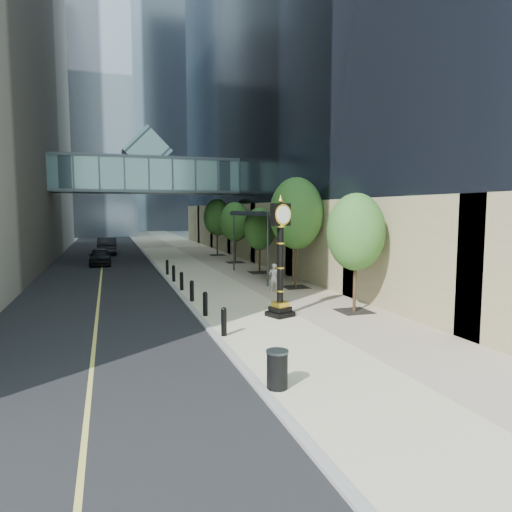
% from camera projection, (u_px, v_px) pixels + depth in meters
% --- Properties ---
extents(ground, '(320.00, 320.00, 0.00)m').
position_uv_depth(ground, '(307.00, 338.00, 15.82)').
color(ground, gray).
rests_on(ground, ground).
extents(road, '(8.00, 180.00, 0.02)m').
position_uv_depth(road, '(104.00, 249.00, 51.54)').
color(road, black).
rests_on(road, ground).
extents(sidewalk, '(8.00, 180.00, 0.06)m').
position_uv_depth(sidewalk, '(175.00, 247.00, 53.99)').
color(sidewalk, '#C1B694').
rests_on(sidewalk, ground).
extents(curb, '(0.25, 180.00, 0.07)m').
position_uv_depth(curb, '(140.00, 248.00, 52.76)').
color(curb, gray).
rests_on(curb, ground).
extents(distant_tower_a, '(24.00, 22.00, 78.00)m').
position_uv_depth(distant_tower_a, '(55.00, 9.00, 78.60)').
color(distant_tower_a, '#8F9CB4').
rests_on(distant_tower_a, ground).
extents(distant_tower_b, '(26.00, 24.00, 90.00)m').
position_uv_depth(distant_tower_b, '(173.00, 32.00, 103.98)').
color(distant_tower_b, '#8F9CB4').
rests_on(distant_tower_b, ground).
extents(distant_tower_c, '(22.00, 22.00, 65.00)m').
position_uv_depth(distant_tower_c, '(106.00, 107.00, 124.30)').
color(distant_tower_c, '#8F9CB4').
rests_on(distant_tower_c, ground).
extents(skywalk, '(17.00, 4.20, 5.80)m').
position_uv_depth(skywalk, '(147.00, 173.00, 40.63)').
color(skywalk, slate).
rests_on(skywalk, ground).
extents(entrance_canopy, '(3.00, 8.00, 4.38)m').
position_uv_depth(entrance_canopy, '(267.00, 214.00, 29.72)').
color(entrance_canopy, '#383F44').
rests_on(entrance_canopy, ground).
extents(bollard_row, '(0.20, 16.20, 0.90)m').
position_uv_depth(bollard_row, '(186.00, 287.00, 23.46)').
color(bollard_row, black).
rests_on(bollard_row, sidewalk).
extents(street_trees, '(3.02, 28.57, 6.20)m').
position_uv_depth(street_trees, '(262.00, 220.00, 31.27)').
color(street_trees, black).
rests_on(street_trees, sidewalk).
extents(street_clock, '(1.17, 1.17, 4.85)m').
position_uv_depth(street_clock, '(280.00, 266.00, 18.65)').
color(street_clock, black).
rests_on(street_clock, sidewalk).
extents(trash_bin, '(0.60, 0.60, 0.90)m').
position_uv_depth(trash_bin, '(277.00, 371.00, 11.19)').
color(trash_bin, black).
rests_on(trash_bin, sidewalk).
extents(pedestrian, '(0.56, 0.37, 1.52)m').
position_uv_depth(pedestrian, '(274.00, 278.00, 24.52)').
color(pedestrian, beige).
rests_on(pedestrian, sidewalk).
extents(car_near, '(1.70, 4.13, 1.40)m').
position_uv_depth(car_near, '(100.00, 256.00, 36.74)').
color(car_near, black).
rests_on(car_near, road).
extents(car_far, '(1.85, 5.16, 1.70)m').
position_uv_depth(car_far, '(107.00, 246.00, 45.74)').
color(car_far, black).
rests_on(car_far, road).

